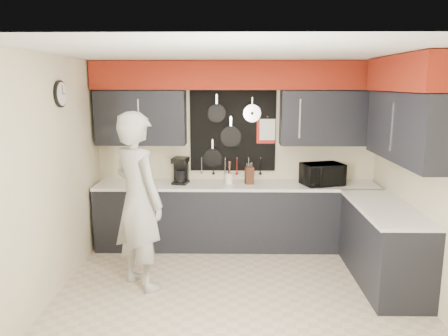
{
  "coord_description": "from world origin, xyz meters",
  "views": [
    {
      "loc": [
        -0.08,
        -4.48,
        2.3
      ],
      "look_at": [
        -0.16,
        0.5,
        1.33
      ],
      "focal_mm": 35.0,
      "sensor_mm": 36.0,
      "label": 1
    }
  ],
  "objects_px": {
    "microwave": "(322,174)",
    "coffee_maker": "(181,170)",
    "utensil_crock": "(229,178)",
    "person": "(138,201)",
    "knife_block": "(249,175)"
  },
  "relations": [
    {
      "from": "microwave",
      "to": "coffee_maker",
      "type": "bearing_deg",
      "value": 160.0
    },
    {
      "from": "microwave",
      "to": "utensil_crock",
      "type": "distance_m",
      "value": 1.28
    },
    {
      "from": "utensil_crock",
      "to": "person",
      "type": "bearing_deg",
      "value": -128.57
    },
    {
      "from": "microwave",
      "to": "coffee_maker",
      "type": "distance_m",
      "value": 1.96
    },
    {
      "from": "coffee_maker",
      "to": "person",
      "type": "xyz_separation_m",
      "value": [
        -0.33,
        -1.28,
        -0.11
      ]
    },
    {
      "from": "knife_block",
      "to": "person",
      "type": "distance_m",
      "value": 1.79
    },
    {
      "from": "knife_block",
      "to": "person",
      "type": "relative_size",
      "value": 0.12
    },
    {
      "from": "coffee_maker",
      "to": "person",
      "type": "relative_size",
      "value": 0.18
    },
    {
      "from": "microwave",
      "to": "knife_block",
      "type": "height_order",
      "value": "microwave"
    },
    {
      "from": "utensil_crock",
      "to": "microwave",
      "type": "bearing_deg",
      "value": -3.08
    },
    {
      "from": "person",
      "to": "knife_block",
      "type": "bearing_deg",
      "value": -92.66
    },
    {
      "from": "microwave",
      "to": "coffee_maker",
      "type": "height_order",
      "value": "coffee_maker"
    },
    {
      "from": "coffee_maker",
      "to": "person",
      "type": "height_order",
      "value": "person"
    },
    {
      "from": "knife_block",
      "to": "coffee_maker",
      "type": "distance_m",
      "value": 0.96
    },
    {
      "from": "microwave",
      "to": "knife_block",
      "type": "xyz_separation_m",
      "value": [
        -1.0,
        0.05,
        -0.03
      ]
    }
  ]
}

